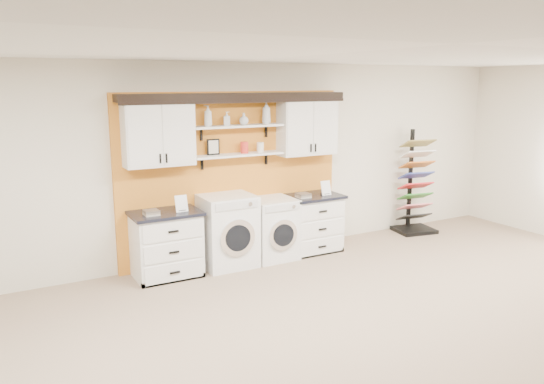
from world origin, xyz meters
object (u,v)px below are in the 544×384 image
base_cabinet_left (166,244)px  dryer (272,228)px  base_cabinet_right (311,223)px  washer (227,231)px  sample_rack (415,200)px

base_cabinet_left → dryer: 1.58m
base_cabinet_left → base_cabinet_right: bearing=0.0°
base_cabinet_right → dryer: (-0.68, -0.00, 0.01)m
washer → sample_rack: bearing=0.6°
base_cabinet_left → dryer: size_ratio=1.01×
dryer → sample_rack: 2.81m
base_cabinet_left → sample_rack: 4.39m
sample_rack → dryer: bearing=-169.3°
base_cabinet_right → sample_rack: 2.13m
base_cabinet_left → base_cabinet_right: size_ratio=1.01×
base_cabinet_left → base_cabinet_right: base_cabinet_left is taller
washer → base_cabinet_right: bearing=0.1°
dryer → washer: bearing=180.0°
base_cabinet_right → dryer: size_ratio=1.00×
base_cabinet_left → sample_rack: (4.39, 0.04, 0.11)m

